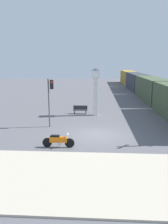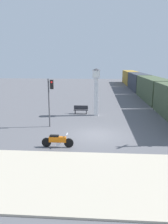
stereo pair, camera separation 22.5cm
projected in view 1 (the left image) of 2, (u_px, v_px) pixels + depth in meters
name	position (u px, v px, depth m)	size (l,w,h in m)	color
ground_plane	(97.00, 135.00, 17.54)	(120.00, 120.00, 0.00)	#56565B
sidewalk_strip	(98.00, 178.00, 10.98)	(36.00, 6.00, 0.10)	#B2A893
motorcycle	(58.00, 141.00, 14.93)	(2.20, 0.48, 0.97)	black
clock_tower	(96.00, 85.00, 23.34)	(0.96, 0.96, 5.07)	white
freight_train	(143.00, 85.00, 39.63)	(2.80, 50.08, 3.40)	#425138
traffic_light	(50.00, 94.00, 19.10)	(0.50, 0.35, 4.33)	#47474C
bench	(80.00, 109.00, 24.65)	(1.60, 0.44, 0.92)	#2D2D33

